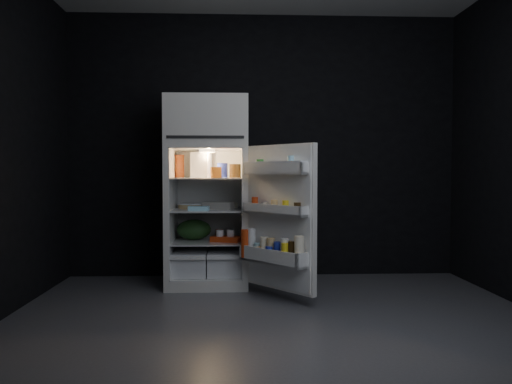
{
  "coord_description": "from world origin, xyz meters",
  "views": [
    {
      "loc": [
        -0.3,
        -3.49,
        1.08
      ],
      "look_at": [
        -0.1,
        1.0,
        0.9
      ],
      "focal_mm": 35.0,
      "sensor_mm": 36.0,
      "label": 1
    }
  ],
  "objects_px": {
    "egg_carton": "(218,206)",
    "yogurt_tray": "(226,239)",
    "refrigerator": "(208,185)",
    "fridge_door": "(278,220)",
    "milk_jug": "(201,165)"
  },
  "relations": [
    {
      "from": "milk_jug",
      "to": "yogurt_tray",
      "type": "bearing_deg",
      "value": -16.13
    },
    {
      "from": "milk_jug",
      "to": "refrigerator",
      "type": "bearing_deg",
      "value": 18.31
    },
    {
      "from": "milk_jug",
      "to": "egg_carton",
      "type": "distance_m",
      "value": 0.42
    },
    {
      "from": "milk_jug",
      "to": "fridge_door",
      "type": "bearing_deg",
      "value": -31.65
    },
    {
      "from": "refrigerator",
      "to": "milk_jug",
      "type": "relative_size",
      "value": 7.42
    },
    {
      "from": "refrigerator",
      "to": "milk_jug",
      "type": "distance_m",
      "value": 0.2
    },
    {
      "from": "refrigerator",
      "to": "egg_carton",
      "type": "bearing_deg",
      "value": -35.17
    },
    {
      "from": "refrigerator",
      "to": "milk_jug",
      "type": "height_order",
      "value": "refrigerator"
    },
    {
      "from": "fridge_door",
      "to": "milk_jug",
      "type": "distance_m",
      "value": 1.06
    },
    {
      "from": "milk_jug",
      "to": "yogurt_tray",
      "type": "distance_m",
      "value": 0.75
    },
    {
      "from": "egg_carton",
      "to": "yogurt_tray",
      "type": "distance_m",
      "value": 0.33
    },
    {
      "from": "egg_carton",
      "to": "yogurt_tray",
      "type": "height_order",
      "value": "egg_carton"
    },
    {
      "from": "milk_jug",
      "to": "egg_carton",
      "type": "height_order",
      "value": "milk_jug"
    },
    {
      "from": "refrigerator",
      "to": "fridge_door",
      "type": "relative_size",
      "value": 1.46
    },
    {
      "from": "fridge_door",
      "to": "refrigerator",
      "type": "bearing_deg",
      "value": 132.82
    }
  ]
}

